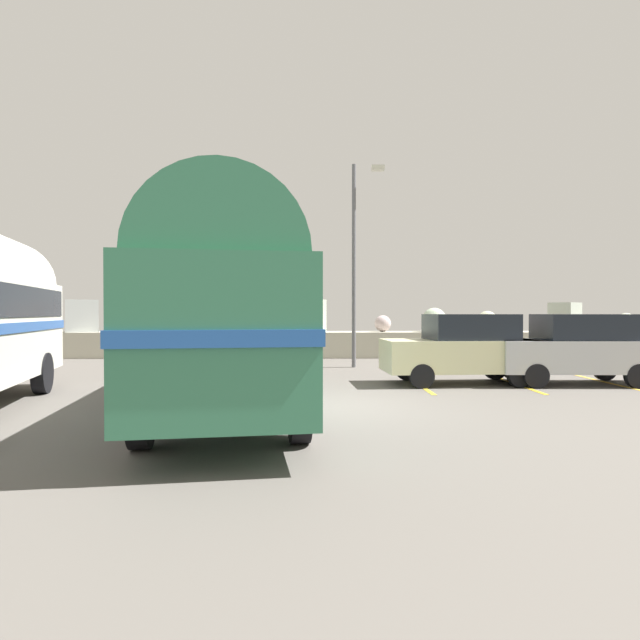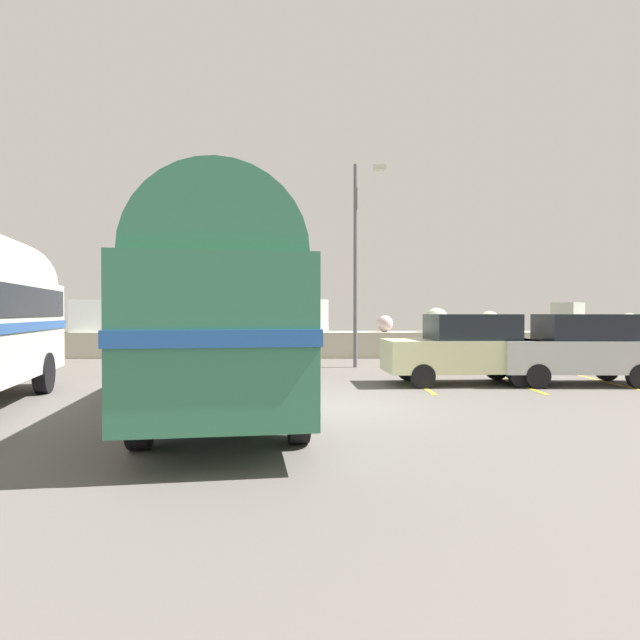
{
  "view_description": "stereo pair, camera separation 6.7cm",
  "coord_description": "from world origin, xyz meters",
  "px_view_note": "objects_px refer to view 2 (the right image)",
  "views": [
    {
      "loc": [
        -0.14,
        -10.51,
        1.92
      ],
      "look_at": [
        0.0,
        -0.56,
        1.78
      ],
      "focal_mm": 29.03,
      "sensor_mm": 36.0,
      "label": 1
    },
    {
      "loc": [
        -0.08,
        -10.51,
        1.92
      ],
      "look_at": [
        0.0,
        -0.56,
        1.78
      ],
      "focal_mm": 29.03,
      "sensor_mm": 36.0,
      "label": 2
    }
  ],
  "objects_px": {
    "vintage_coach": "(227,306)",
    "lamp_post": "(358,254)",
    "parked_car_nearest": "(464,348)",
    "parked_car_middle": "(577,348)"
  },
  "relations": [
    {
      "from": "vintage_coach",
      "to": "parked_car_nearest",
      "type": "height_order",
      "value": "vintage_coach"
    },
    {
      "from": "vintage_coach",
      "to": "parked_car_middle",
      "type": "bearing_deg",
      "value": 15.2
    },
    {
      "from": "lamp_post",
      "to": "parked_car_middle",
      "type": "bearing_deg",
      "value": -38.7
    },
    {
      "from": "vintage_coach",
      "to": "lamp_post",
      "type": "distance_m",
      "value": 8.85
    },
    {
      "from": "parked_car_nearest",
      "to": "lamp_post",
      "type": "height_order",
      "value": "lamp_post"
    },
    {
      "from": "parked_car_nearest",
      "to": "parked_car_middle",
      "type": "xyz_separation_m",
      "value": [
        2.95,
        -0.11,
        0.0
      ]
    },
    {
      "from": "parked_car_middle",
      "to": "lamp_post",
      "type": "distance_m",
      "value": 7.58
    },
    {
      "from": "parked_car_nearest",
      "to": "parked_car_middle",
      "type": "distance_m",
      "value": 2.96
    },
    {
      "from": "vintage_coach",
      "to": "parked_car_nearest",
      "type": "bearing_deg",
      "value": 25.84
    },
    {
      "from": "parked_car_nearest",
      "to": "parked_car_middle",
      "type": "bearing_deg",
      "value": -95.75
    }
  ]
}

